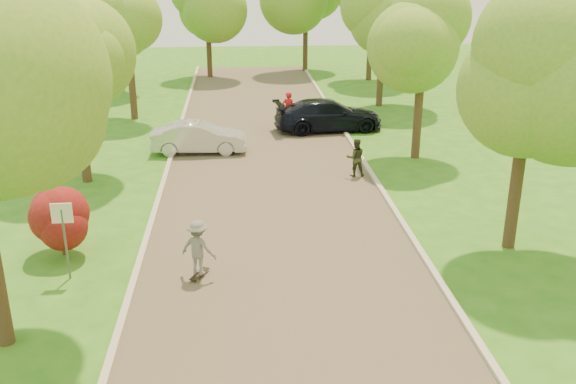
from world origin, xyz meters
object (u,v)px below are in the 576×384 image
object	(u,v)px
street_sign	(63,225)
longboard	(200,274)
person_striped	(288,109)
dark_sedan	(328,115)
silver_sedan	(199,138)
skateboarder	(198,248)
person_olive	(356,158)

from	to	relation	value
street_sign	longboard	world-z (taller)	street_sign
person_striped	dark_sedan	bearing A→B (deg)	146.63
longboard	dark_sedan	bearing A→B (deg)	-85.94
street_sign	silver_sedan	distance (m)	11.89
street_sign	dark_sedan	size ratio (longest dim) A/B	0.41
silver_sedan	skateboarder	distance (m)	11.70
skateboarder	person_striped	xyz separation A→B (m)	(3.71, 15.87, 0.02)
dark_sedan	skateboarder	bearing A→B (deg)	153.22
dark_sedan	person_striped	size ratio (longest dim) A/B	2.97
street_sign	skateboarder	xyz separation A→B (m)	(3.48, -0.20, -0.69)
silver_sedan	person_olive	world-z (taller)	person_olive
dark_sedan	skateboarder	world-z (taller)	skateboarder
street_sign	silver_sedan	world-z (taller)	street_sign
street_sign	silver_sedan	size ratio (longest dim) A/B	0.53
longboard	skateboarder	size ratio (longest dim) A/B	0.53
dark_sedan	longboard	size ratio (longest dim) A/B	6.53
silver_sedan	person_striped	size ratio (longest dim) A/B	2.30
silver_sedan	skateboarder	xyz separation A→B (m)	(0.55, -11.68, 0.20)
longboard	silver_sedan	bearing A→B (deg)	-62.72
silver_sedan	longboard	bearing A→B (deg)	-175.82
dark_sedan	skateboarder	distance (m)	16.00
skateboarder	street_sign	bearing A→B (deg)	21.33
person_striped	person_olive	size ratio (longest dim) A/B	1.18
dark_sedan	person_olive	distance (m)	7.02
dark_sedan	longboard	distance (m)	16.02
silver_sedan	longboard	world-z (taller)	silver_sedan
silver_sedan	person_striped	distance (m)	5.97
silver_sedan	person_striped	world-z (taller)	person_striped
longboard	person_olive	size ratio (longest dim) A/B	0.54
skateboarder	person_striped	distance (m)	16.30
person_olive	silver_sedan	bearing A→B (deg)	-33.14
dark_sedan	person_olive	world-z (taller)	dark_sedan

